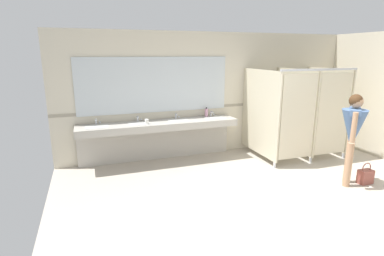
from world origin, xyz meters
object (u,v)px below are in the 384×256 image
person_standing (353,129)px  paper_cup (147,122)px  soap_dispenser (206,113)px  handbag (365,176)px

person_standing → paper_cup: size_ratio=15.64×
soap_dispenser → handbag: bearing=-49.4°
handbag → paper_cup: (-3.39, 2.08, 0.78)m
person_standing → handbag: 0.91m
handbag → paper_cup: paper_cup is taller
handbag → paper_cup: 4.05m
person_standing → soap_dispenser: person_standing is taller
person_standing → soap_dispenser: bearing=126.6°
handbag → paper_cup: size_ratio=3.80×
person_standing → handbag: (0.33, -0.09, -0.84)m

